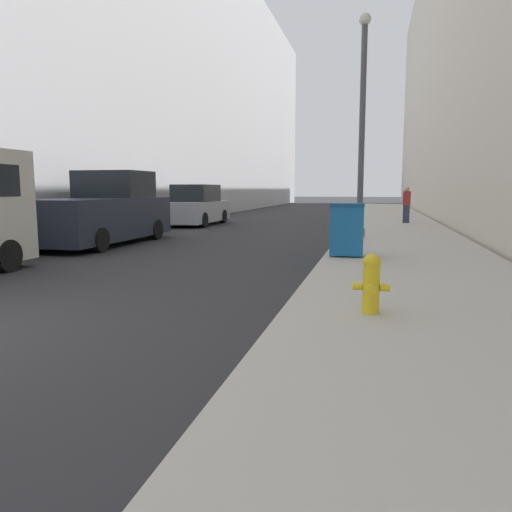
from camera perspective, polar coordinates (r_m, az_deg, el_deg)
name	(u,v)px	position (r m, az deg, el deg)	size (l,w,h in m)	color
sidewalk_right	(394,225)	(22.14, 15.55, 3.38)	(3.83, 60.00, 0.14)	#B7B2A8
building_left_glass	(128,78)	(34.58, -14.46, 19.11)	(12.00, 60.00, 17.21)	#BCBCC1
fire_hydrant	(371,282)	(6.12, 13.04, -2.93)	(0.44, 0.33, 0.72)	yellow
trash_bin	(347,229)	(11.22, 10.36, 3.04)	(0.73, 0.64, 1.17)	#19609E
lamppost	(362,124)	(16.03, 12.03, 14.51)	(0.37, 0.37, 6.66)	#4C4C51
pickup_truck	(102,213)	(15.47, -17.20, 4.73)	(2.22, 5.46, 2.17)	#232838
parked_sedan_near	(196,207)	(22.75, -6.82, 5.61)	(1.85, 4.65, 1.81)	#A3A8B2
pedestrian_on_sidewalk	(406,205)	(22.90, 16.82, 5.65)	(0.32, 0.21, 1.59)	#2D3347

